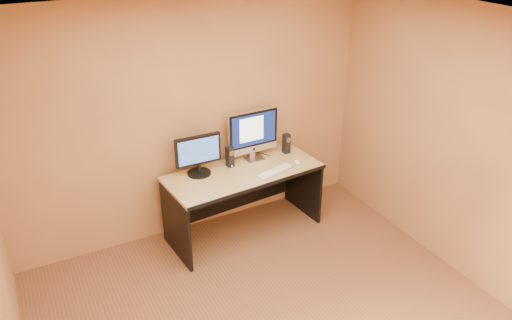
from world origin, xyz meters
name	(u,v)px	position (x,y,z in m)	size (l,w,h in m)	color
walls	(291,210)	(0.00, 0.00, 1.30)	(4.00, 4.00, 2.60)	#A87C43
ceiling	(298,33)	(0.00, 0.00, 2.60)	(4.00, 4.00, 0.00)	white
desk	(244,202)	(0.39, 1.59, 0.39)	(1.67, 0.73, 0.77)	tan
imac	(254,135)	(0.63, 1.80, 1.06)	(0.60, 0.22, 0.58)	silver
second_monitor	(198,155)	(-0.05, 1.76, 0.99)	(0.50, 0.25, 0.44)	black
speaker_left	(230,157)	(0.32, 1.76, 0.89)	(0.07, 0.08, 0.23)	black
speaker_right	(286,144)	(1.03, 1.77, 0.89)	(0.07, 0.08, 0.23)	black
keyboard	(275,171)	(0.69, 1.42, 0.78)	(0.45, 0.12, 0.02)	silver
mouse	(297,162)	(1.00, 1.48, 0.79)	(0.06, 0.11, 0.04)	white
cable_a	(261,153)	(0.76, 1.88, 0.78)	(0.01, 0.01, 0.23)	black
cable_b	(248,156)	(0.60, 1.89, 0.78)	(0.01, 0.01, 0.19)	black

